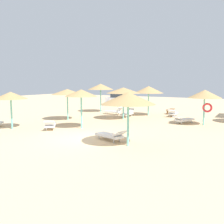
# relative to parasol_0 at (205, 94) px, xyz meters

# --- Properties ---
(ground_plane) EXTENTS (80.00, 80.00, 0.00)m
(ground_plane) POSITION_rel_parasol_0_xyz_m (-5.04, -7.89, -2.30)
(ground_plane) COLOR #DBBA8C
(parasol_0) EXTENTS (2.40, 2.40, 2.63)m
(parasol_0) POSITION_rel_parasol_0_xyz_m (0.00, 0.00, 0.00)
(parasol_0) COLOR #6BC6BC
(parasol_0) RESTS_ON ground
(parasol_1) EXTENTS (2.23, 2.23, 2.70)m
(parasol_1) POSITION_rel_parasol_0_xyz_m (-7.06, -5.58, 0.14)
(parasol_1) COLOR #6BC6BC
(parasol_1) RESTS_ON ground
(parasol_2) EXTENTS (2.74, 2.74, 3.02)m
(parasol_2) POSITION_rel_parasol_0_xyz_m (-11.00, 2.96, 0.40)
(parasol_2) COLOR #6BC6BC
(parasol_2) RESTS_ON ground
(parasol_3) EXTENTS (2.92, 2.92, 2.74)m
(parasol_3) POSITION_rel_parasol_0_xyz_m (-6.50, -0.45, 0.18)
(parasol_3) COLOR #6BC6BC
(parasol_3) RESTS_ON ground
(parasol_5) EXTENTS (2.24, 2.24, 2.54)m
(parasol_5) POSITION_rel_parasol_0_xyz_m (-11.09, -8.11, -0.02)
(parasol_5) COLOR #6BC6BC
(parasol_5) RESTS_ON ground
(parasol_6) EXTENTS (2.71, 2.71, 2.70)m
(parasol_6) POSITION_rel_parasol_0_xyz_m (-2.23, -8.11, 0.09)
(parasol_6) COLOR #6BC6BC
(parasol_6) RESTS_ON ground
(parasol_7) EXTENTS (2.77, 2.77, 2.82)m
(parasol_7) POSITION_rel_parasol_0_xyz_m (-5.55, 2.89, 0.18)
(parasol_7) COLOR #6BC6BC
(parasol_7) RESTS_ON ground
(parasol_8) EXTENTS (2.64, 2.64, 2.62)m
(parasol_8) POSITION_rel_parasol_0_xyz_m (-10.34, -3.18, 0.08)
(parasol_8) COLOR #6BC6BC
(parasol_8) RESTS_ON ground
(lounger_0) EXTENTS (1.39, 2.00, 0.62)m
(lounger_0) POSITION_rel_parasol_0_xyz_m (-1.52, 0.07, -1.99)
(lounger_0) COLOR white
(lounger_0) RESTS_ON ground
(lounger_1) EXTENTS (1.69, 1.87, 0.71)m
(lounger_1) POSITION_rel_parasol_0_xyz_m (-8.72, -6.88, -1.99)
(lounger_1) COLOR white
(lounger_1) RESTS_ON ground
(lounger_2) EXTENTS (1.87, 0.67, 0.78)m
(lounger_2) POSITION_rel_parasol_0_xyz_m (-8.88, 1.99, -1.98)
(lounger_2) COLOR white
(lounger_2) RESTS_ON ground
(lounger_3) EXTENTS (0.72, 1.92, 0.71)m
(lounger_3) POSITION_rel_parasol_0_xyz_m (-6.93, 1.21, -1.99)
(lounger_3) COLOR white
(lounger_3) RESTS_ON ground
(lounger_6) EXTENTS (2.01, 1.16, 0.66)m
(lounger_6) POSITION_rel_parasol_0_xyz_m (-3.50, -7.65, -1.99)
(lounger_6) COLOR white
(lounger_6) RESTS_ON ground
(lounger_7) EXTENTS (0.83, 1.94, 0.73)m
(lounger_7) POSITION_rel_parasol_0_xyz_m (-3.30, 3.42, -1.98)
(lounger_7) COLOR white
(lounger_7) RESTS_ON ground
(bench_0) EXTENTS (0.49, 1.52, 0.49)m
(bench_0) POSITION_rel_parasol_0_xyz_m (-4.09, 5.26, -1.96)
(bench_0) COLOR brown
(bench_0) RESTS_ON ground
(parked_car) EXTENTS (4.16, 2.34, 1.72)m
(parked_car) POSITION_rel_parasol_0_xyz_m (-12.55, 10.31, -1.48)
(parked_car) COLOR silver
(parked_car) RESTS_ON ground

